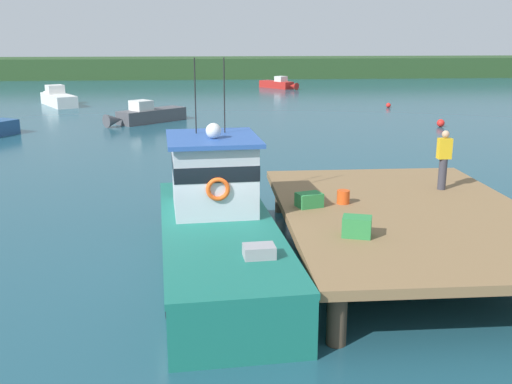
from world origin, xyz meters
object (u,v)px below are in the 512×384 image
(main_fishing_boat, at_px, (217,225))
(moored_boat_mid_harbor, at_px, (147,115))
(crate_single_by_cleat, at_px, (357,227))
(moored_boat_off_the_point, at_px, (57,98))
(moored_boat_outer_mooring, at_px, (279,84))
(mooring_buoy_spare_mooring, at_px, (388,105))
(mooring_buoy_channel_marker, at_px, (441,123))
(bait_bucket, at_px, (343,197))
(crate_single_far, at_px, (309,200))
(deckhand_by_the_boat, at_px, (444,159))

(main_fishing_boat, bearing_deg, moored_boat_mid_harbor, 99.35)
(crate_single_by_cleat, relative_size, moored_boat_off_the_point, 0.10)
(moored_boat_outer_mooring, bearing_deg, mooring_buoy_spare_mooring, -69.21)
(main_fishing_boat, height_order, mooring_buoy_channel_marker, main_fishing_boat)
(bait_bucket, distance_m, mooring_buoy_channel_marker, 22.29)
(crate_single_far, height_order, deckhand_by_the_boat, deckhand_by_the_boat)
(crate_single_by_cleat, distance_m, bait_bucket, 2.52)
(mooring_buoy_spare_mooring, height_order, mooring_buoy_channel_marker, mooring_buoy_channel_marker)
(crate_single_far, distance_m, mooring_buoy_spare_mooring, 31.34)
(main_fishing_boat, xyz_separation_m, crate_single_far, (2.30, 0.68, 0.37))
(main_fishing_boat, bearing_deg, deckhand_by_the_boat, 18.44)
(moored_boat_outer_mooring, bearing_deg, moored_boat_off_the_point, -144.98)
(deckhand_by_the_boat, bearing_deg, moored_boat_outer_mooring, 89.09)
(moored_boat_off_the_point, relative_size, moored_boat_outer_mooring, 1.34)
(main_fishing_boat, distance_m, bait_bucket, 3.35)
(crate_single_by_cleat, bearing_deg, moored_boat_mid_harbor, 105.12)
(deckhand_by_the_boat, distance_m, moored_boat_outer_mooring, 44.48)
(moored_boat_off_the_point, xyz_separation_m, moored_boat_outer_mooring, (18.52, 12.98, -0.10))
(crate_single_far, bearing_deg, mooring_buoy_channel_marker, 60.72)
(deckhand_by_the_boat, relative_size, mooring_buoy_channel_marker, 3.61)
(deckhand_by_the_boat, xyz_separation_m, mooring_buoy_spare_mooring, (6.96, 27.97, -1.88))
(crate_single_by_cleat, xyz_separation_m, mooring_buoy_channel_marker, (10.56, 22.25, -1.19))
(moored_boat_off_the_point, distance_m, mooring_buoy_spare_mooring, 25.02)
(bait_bucket, xyz_separation_m, mooring_buoy_spare_mooring, (9.97, 29.14, -1.20))
(deckhand_by_the_boat, xyz_separation_m, moored_boat_outer_mooring, (0.71, 44.44, -1.65))
(crate_single_by_cleat, height_order, mooring_buoy_spare_mooring, crate_single_by_cleat)
(crate_single_by_cleat, height_order, moored_boat_outer_mooring, crate_single_by_cleat)
(mooring_buoy_channel_marker, bearing_deg, main_fishing_boat, -123.17)
(bait_bucket, bearing_deg, moored_boat_outer_mooring, 85.34)
(moored_boat_off_the_point, height_order, moored_boat_mid_harbor, moored_boat_off_the_point)
(deckhand_by_the_boat, bearing_deg, mooring_buoy_spare_mooring, 76.03)
(main_fishing_boat, distance_m, mooring_buoy_channel_marker, 24.67)
(mooring_buoy_spare_mooring, bearing_deg, crate_single_far, -110.32)
(main_fishing_boat, relative_size, crate_single_far, 16.53)
(moored_boat_mid_harbor, height_order, mooring_buoy_spare_mooring, moored_boat_mid_harbor)
(moored_boat_outer_mooring, distance_m, mooring_buoy_channel_marker, 26.69)
(main_fishing_boat, xyz_separation_m, deckhand_by_the_boat, (6.21, 2.07, 1.05))
(deckhand_by_the_boat, relative_size, mooring_buoy_spare_mooring, 4.68)
(crate_single_far, height_order, mooring_buoy_spare_mooring, crate_single_far)
(main_fishing_boat, bearing_deg, bait_bucket, 15.65)
(mooring_buoy_spare_mooring, bearing_deg, deckhand_by_the_boat, -103.97)
(crate_single_far, distance_m, moored_boat_mid_harbor, 23.90)
(crate_single_by_cleat, bearing_deg, mooring_buoy_channel_marker, 64.61)
(moored_boat_off_the_point, xyz_separation_m, moored_boat_mid_harbor, (7.69, -9.80, -0.04))
(crate_single_by_cleat, distance_m, moored_boat_mid_harbor, 26.26)
(deckhand_by_the_boat, height_order, moored_boat_off_the_point, deckhand_by_the_boat)
(main_fishing_boat, xyz_separation_m, moored_boat_off_the_point, (-11.60, 33.53, -0.49))
(crate_single_far, bearing_deg, moored_boat_off_the_point, 112.93)
(crate_single_far, relative_size, mooring_buoy_channel_marker, 1.33)
(bait_bucket, height_order, moored_boat_off_the_point, bait_bucket)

